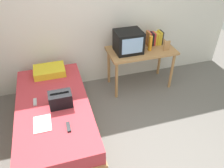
% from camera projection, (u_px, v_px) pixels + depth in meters
% --- Properties ---
extents(ground_plane, '(8.00, 8.00, 0.00)m').
position_uv_depth(ground_plane, '(136.00, 161.00, 2.93)').
color(ground_plane, slate).
extents(wall_back, '(5.20, 0.10, 2.60)m').
position_uv_depth(wall_back, '(96.00, 13.00, 3.71)').
color(wall_back, silver).
rests_on(wall_back, ground).
extents(bed, '(1.00, 2.00, 0.53)m').
position_uv_depth(bed, '(55.00, 118.00, 3.20)').
color(bed, '#B27F4C').
rests_on(bed, ground).
extents(desk, '(1.16, 0.60, 0.74)m').
position_uv_depth(desk, '(141.00, 54.00, 3.93)').
color(desk, '#B27F4C').
rests_on(desk, ground).
extents(tv, '(0.44, 0.39, 0.36)m').
position_uv_depth(tv, '(128.00, 42.00, 3.71)').
color(tv, black).
rests_on(tv, desk).
extents(water_bottle, '(0.06, 0.06, 0.26)m').
position_uv_depth(water_bottle, '(150.00, 43.00, 3.78)').
color(water_bottle, orange).
rests_on(water_bottle, desk).
extents(book_row, '(0.28, 0.16, 0.25)m').
position_uv_depth(book_row, '(154.00, 38.00, 3.98)').
color(book_row, '#CC7233').
rests_on(book_row, desk).
extents(picture_frame, '(0.11, 0.02, 0.16)m').
position_uv_depth(picture_frame, '(167.00, 45.00, 3.82)').
color(picture_frame, '#B27F4C').
rests_on(picture_frame, desk).
extents(pillow, '(0.49, 0.36, 0.11)m').
position_uv_depth(pillow, '(49.00, 71.00, 3.60)').
color(pillow, yellow).
rests_on(pillow, bed).
extents(handbag, '(0.30, 0.20, 0.22)m').
position_uv_depth(handbag, '(61.00, 99.00, 2.96)').
color(handbag, black).
rests_on(handbag, bed).
extents(magazine, '(0.21, 0.29, 0.01)m').
position_uv_depth(magazine, '(42.00, 124.00, 2.74)').
color(magazine, white).
rests_on(magazine, bed).
extents(remote_dark, '(0.04, 0.16, 0.02)m').
position_uv_depth(remote_dark, '(68.00, 127.00, 2.68)').
color(remote_dark, black).
rests_on(remote_dark, bed).
extents(remote_silver, '(0.04, 0.14, 0.02)m').
position_uv_depth(remote_silver, '(35.00, 102.00, 3.05)').
color(remote_silver, '#B7B7BC').
rests_on(remote_silver, bed).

